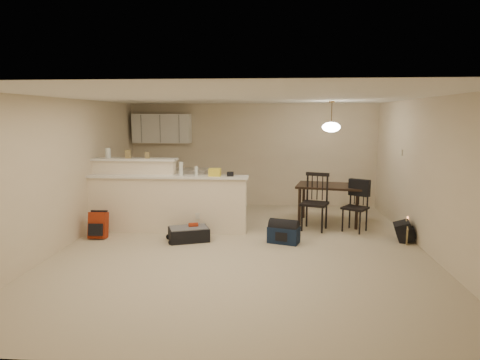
# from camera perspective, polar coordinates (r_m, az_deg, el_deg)

# --- Properties ---
(room) EXTENTS (7.00, 7.02, 2.50)m
(room) POSITION_cam_1_polar(r_m,az_deg,el_deg) (7.04, 0.39, 0.75)
(room) COLOR #C5B598
(room) RESTS_ON ground
(breakfast_bar) EXTENTS (3.08, 0.58, 1.39)m
(breakfast_bar) POSITION_cam_1_polar(r_m,az_deg,el_deg) (8.40, -11.22, -2.57)
(breakfast_bar) COLOR #F7E5C7
(breakfast_bar) RESTS_ON ground
(upper_cabinets) EXTENTS (1.40, 0.34, 0.70)m
(upper_cabinets) POSITION_cam_1_polar(r_m,az_deg,el_deg) (10.62, -10.37, 6.78)
(upper_cabinets) COLOR white
(upper_cabinets) RESTS_ON room
(kitchen_counter) EXTENTS (1.80, 0.60, 0.90)m
(kitchen_counter) POSITION_cam_1_polar(r_m,az_deg,el_deg) (10.59, -9.29, -1.09)
(kitchen_counter) COLOR white
(kitchen_counter) RESTS_ON ground
(thermostat) EXTENTS (0.02, 0.12, 0.12)m
(thermostat) POSITION_cam_1_polar(r_m,az_deg,el_deg) (8.90, 20.70, 3.46)
(thermostat) COLOR beige
(thermostat) RESTS_ON room
(jar) EXTENTS (0.10, 0.10, 0.20)m
(jar) POSITION_cam_1_polar(r_m,az_deg,el_deg) (8.71, -17.19, 3.47)
(jar) COLOR silver
(jar) RESTS_ON breakfast_bar
(cereal_box) EXTENTS (0.10, 0.07, 0.16)m
(cereal_box) POSITION_cam_1_polar(r_m,az_deg,el_deg) (8.58, -14.70, 3.36)
(cereal_box) COLOR olive
(cereal_box) RESTS_ON breakfast_bar
(small_box) EXTENTS (0.08, 0.06, 0.12)m
(small_box) POSITION_cam_1_polar(r_m,az_deg,el_deg) (8.46, -12.26, 3.24)
(small_box) COLOR olive
(small_box) RESTS_ON breakfast_bar
(bottle_a) EXTENTS (0.07, 0.07, 0.26)m
(bottle_a) POSITION_cam_1_polar(r_m,az_deg,el_deg) (8.10, -7.87, 1.49)
(bottle_a) COLOR silver
(bottle_a) RESTS_ON breakfast_bar
(bottle_b) EXTENTS (0.06, 0.06, 0.18)m
(bottle_b) POSITION_cam_1_polar(r_m,az_deg,el_deg) (8.05, -5.84, 1.19)
(bottle_b) COLOR silver
(bottle_b) RESTS_ON breakfast_bar
(bag_lump) EXTENTS (0.22, 0.18, 0.14)m
(bag_lump) POSITION_cam_1_polar(r_m,az_deg,el_deg) (8.00, -3.39, 1.03)
(bag_lump) COLOR olive
(bag_lump) RESTS_ON breakfast_bar
(pouch) EXTENTS (0.12, 0.10, 0.08)m
(pouch) POSITION_cam_1_polar(r_m,az_deg,el_deg) (7.97, -1.30, 0.80)
(pouch) COLOR olive
(pouch) RESTS_ON breakfast_bar
(dining_table) EXTENTS (1.43, 1.09, 0.81)m
(dining_table) POSITION_cam_1_polar(r_m,az_deg,el_deg) (8.95, 11.81, -1.25)
(dining_table) COLOR black
(dining_table) RESTS_ON ground
(pendant_lamp) EXTENTS (0.36, 0.36, 0.62)m
(pendant_lamp) POSITION_cam_1_polar(r_m,az_deg,el_deg) (8.83, 12.06, 6.97)
(pendant_lamp) COLOR brown
(pendant_lamp) RESTS_ON room
(dining_chair_near) EXTENTS (0.61, 0.59, 1.11)m
(dining_chair_near) POSITION_cam_1_polar(r_m,az_deg,el_deg) (8.40, 9.91, -2.91)
(dining_chair_near) COLOR black
(dining_chair_near) RESTS_ON ground
(dining_chair_far) EXTENTS (0.58, 0.57, 0.97)m
(dining_chair_far) POSITION_cam_1_polar(r_m,az_deg,el_deg) (8.49, 15.10, -3.43)
(dining_chair_far) COLOR black
(dining_chair_far) RESTS_ON ground
(suitcase) EXTENTS (0.80, 0.66, 0.23)m
(suitcase) POSITION_cam_1_polar(r_m,az_deg,el_deg) (7.73, -6.85, -7.20)
(suitcase) COLOR black
(suitcase) RESTS_ON ground
(red_backpack) EXTENTS (0.32, 0.20, 0.47)m
(red_backpack) POSITION_cam_1_polar(r_m,az_deg,el_deg) (8.22, -18.37, -5.74)
(red_backpack) COLOR maroon
(red_backpack) RESTS_ON ground
(navy_duffel) EXTENTS (0.59, 0.44, 0.29)m
(navy_duffel) POSITION_cam_1_polar(r_m,az_deg,el_deg) (7.58, 5.85, -7.27)
(navy_duffel) COLOR #111E35
(navy_duffel) RESTS_ON ground
(black_daypack) EXTENTS (0.33, 0.42, 0.34)m
(black_daypack) POSITION_cam_1_polar(r_m,az_deg,el_deg) (8.18, 21.00, -6.44)
(black_daypack) COLOR black
(black_daypack) RESTS_ON ground
(cardboard_sheet) EXTENTS (0.12, 0.43, 0.34)m
(cardboard_sheet) POSITION_cam_1_polar(r_m,az_deg,el_deg) (8.11, 21.31, -6.58)
(cardboard_sheet) COLOR olive
(cardboard_sheet) RESTS_ON ground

